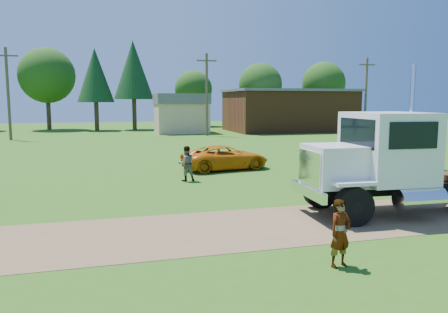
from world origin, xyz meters
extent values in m
plane|color=#335913|center=(0.00, 0.00, 0.00)|extent=(140.00, 140.00, 0.00)
cube|color=brown|center=(0.00, 0.00, 0.01)|extent=(120.00, 4.20, 0.01)
cube|color=black|center=(5.44, 0.28, 0.89)|extent=(8.37, 1.50, 0.33)
cylinder|color=black|center=(2.16, -0.73, 0.61)|extent=(1.24, 0.45, 1.22)
cylinder|color=black|center=(2.16, -0.73, 0.61)|extent=(0.45, 0.43, 0.43)
cylinder|color=black|center=(2.29, 1.64, 0.61)|extent=(1.24, 0.45, 1.22)
cylinder|color=black|center=(2.29, 1.64, 0.61)|extent=(0.45, 0.43, 0.43)
cylinder|color=black|center=(7.28, 1.37, 0.61)|extent=(1.24, 0.45, 1.22)
cylinder|color=black|center=(7.28, 1.37, 0.61)|extent=(0.45, 0.43, 0.43)
cube|color=silver|center=(2.28, 0.45, 1.72)|extent=(2.10, 1.99, 1.33)
cube|color=white|center=(1.29, 0.51, 1.67)|extent=(0.18, 1.67, 1.11)
cube|color=white|center=(1.23, 0.51, 0.89)|extent=(0.30, 2.56, 0.33)
cube|color=silver|center=(4.06, 0.36, 2.28)|extent=(2.47, 2.79, 2.33)
cube|color=black|center=(2.92, 0.42, 2.78)|extent=(0.18, 2.22, 0.94)
cube|color=black|center=(3.99, -0.99, 2.78)|extent=(1.67, 0.13, 0.83)
cube|color=black|center=(4.13, 1.70, 2.78)|extent=(1.67, 0.13, 0.83)
cube|color=silver|center=(2.16, -0.73, 1.33)|extent=(1.36, 0.57, 0.11)
cube|color=silver|center=(2.29, 1.64, 1.33)|extent=(1.36, 0.57, 0.11)
cylinder|color=white|center=(4.38, -0.94, 0.78)|extent=(1.59, 0.75, 0.67)
cylinder|color=white|center=(5.37, 0.90, 2.55)|extent=(0.16, 0.16, 5.11)
imported|color=#CA6709|center=(1.41, 11.10, 0.68)|extent=(5.17, 3.03, 1.35)
imported|color=#999999|center=(0.02, -3.58, 0.79)|extent=(0.65, 0.50, 1.59)
imported|color=#999999|center=(-1.38, 8.16, 0.84)|extent=(0.87, 0.70, 1.69)
cube|color=brown|center=(18.00, 40.00, 2.50)|extent=(15.00, 10.00, 5.00)
cube|color=#595A5E|center=(18.00, 40.00, 5.15)|extent=(15.40, 10.40, 0.30)
cube|color=tan|center=(4.00, 40.00, 1.80)|extent=(6.00, 5.00, 3.60)
cube|color=#595A5E|center=(4.00, 40.00, 4.10)|extent=(6.20, 5.40, 1.20)
cylinder|color=#483829|center=(-14.00, 35.00, 4.50)|extent=(0.28, 0.28, 9.00)
cube|color=#483829|center=(-14.00, 35.00, 8.20)|extent=(2.20, 0.14, 0.14)
cylinder|color=#483829|center=(6.00, 35.00, 4.50)|extent=(0.28, 0.28, 9.00)
cube|color=#483829|center=(6.00, 35.00, 8.20)|extent=(2.20, 0.14, 0.14)
cylinder|color=#483829|center=(26.00, 35.00, 4.50)|extent=(0.28, 0.28, 9.00)
cube|color=#483829|center=(26.00, 35.00, 8.20)|extent=(2.20, 0.14, 0.14)
cylinder|color=#332614|center=(-12.10, 50.59, 1.94)|extent=(0.56, 0.56, 3.88)
sphere|color=#1C4110|center=(-12.10, 50.59, 7.20)|extent=(7.31, 7.31, 7.31)
cylinder|color=#332614|center=(-1.02, 47.56, 2.07)|extent=(0.56, 0.56, 4.14)
cone|color=black|center=(-1.02, 47.56, 7.92)|extent=(5.20, 5.20, 7.69)
cylinder|color=#332614|center=(8.26, 53.41, 1.51)|extent=(0.56, 0.56, 3.02)
sphere|color=#1C4110|center=(8.26, 53.41, 5.61)|extent=(5.69, 5.69, 5.69)
cylinder|color=#332614|center=(17.19, 48.32, 1.67)|extent=(0.56, 0.56, 3.34)
sphere|color=#1C4110|center=(17.19, 48.32, 6.20)|extent=(6.29, 6.29, 6.29)
cylinder|color=#332614|center=(27.72, 48.95, 1.75)|extent=(0.56, 0.56, 3.50)
sphere|color=#1C4110|center=(27.72, 48.95, 6.50)|extent=(6.60, 6.60, 6.60)
cylinder|color=#332614|center=(-5.89, 47.21, 1.86)|extent=(0.56, 0.56, 3.73)
cone|color=black|center=(-5.89, 47.21, 7.13)|extent=(4.69, 4.69, 6.92)
camera|label=1|loc=(-5.16, -12.24, 3.82)|focal=35.00mm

